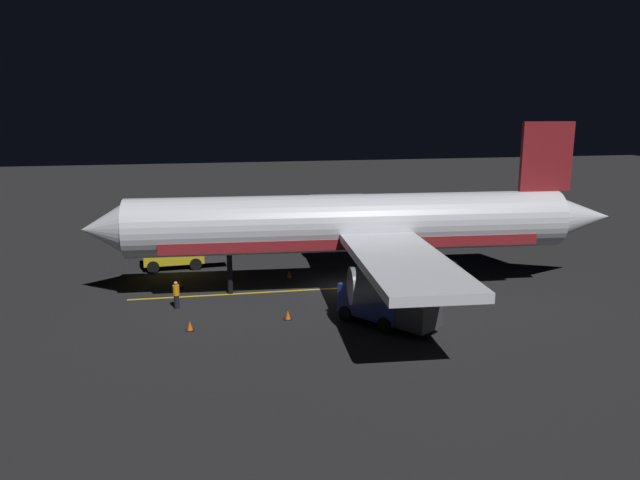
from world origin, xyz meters
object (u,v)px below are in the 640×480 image
Objects in this scene: baggage_truck at (181,251)px; traffic_cone_far at (190,326)px; airliner at (358,226)px; traffic_cone_near_left at (180,284)px; catering_truck at (385,306)px; traffic_cone_near_right at (289,275)px; traffic_cone_under_wing at (288,315)px; ground_crew_worker at (176,295)px.

baggage_truck is 11.63× the size of traffic_cone_far.
baggage_truck is at bearing 2.93° from traffic_cone_far.
airliner reaches higher than traffic_cone_near_left.
catering_truck is at bearing -130.01° from traffic_cone_near_left.
traffic_cone_far is (-13.84, -0.71, -1.06)m from baggage_truck.
baggage_truck reaches higher than traffic_cone_far.
traffic_cone_under_wing is at bearing 171.13° from traffic_cone_near_right.
airliner is 20.64× the size of ground_crew_worker.
traffic_cone_under_wing is (-3.26, -6.45, -0.64)m from ground_crew_worker.
traffic_cone_under_wing is at bearing 69.52° from catering_truck.
ground_crew_worker is at bearing 11.60° from traffic_cone_far.
ground_crew_worker is (5.25, 11.77, -0.26)m from catering_truck.
catering_truck is at bearing -114.03° from ground_crew_worker.
catering_truck is 10.82× the size of traffic_cone_near_left.
ground_crew_worker reaches higher than traffic_cone_near_right.
baggage_truck reaches higher than catering_truck.
traffic_cone_near_right is at bearing -55.36° from ground_crew_worker.
traffic_cone_near_left is 7.74m from traffic_cone_near_right.
airliner is at bearing -1.53° from catering_truck.
traffic_cone_far is at bearing 143.35° from traffic_cone_near_right.
traffic_cone_near_right is at bearing -83.79° from traffic_cone_near_left.
baggage_truck is 3.68× the size of ground_crew_worker.
ground_crew_worker is 4.59m from traffic_cone_near_left.
traffic_cone_near_left is at bearing 77.47° from airliner.
ground_crew_worker is 7.25m from traffic_cone_under_wing.
traffic_cone_near_left is 1.00× the size of traffic_cone_under_wing.
airliner is 5.61× the size of baggage_truck.
traffic_cone_near_right is at bearing -120.13° from baggage_truck.
catering_truck reaches higher than traffic_cone_far.
traffic_cone_near_right is at bearing 50.18° from airliner.
traffic_cone_near_right is (-4.46, -7.68, -1.06)m from baggage_truck.
catering_truck reaches higher than traffic_cone_under_wing.
ground_crew_worker is at bearing 178.77° from traffic_cone_near_left.
baggage_truck is (7.93, 11.85, -3.08)m from airliner.
baggage_truck is 11.63× the size of traffic_cone_under_wing.
ground_crew_worker reaches higher than traffic_cone_far.
ground_crew_worker is 3.16× the size of traffic_cone_near_right.
traffic_cone_near_left is at bearing 49.99° from catering_truck.
ground_crew_worker is 3.16× the size of traffic_cone_far.
traffic_cone_under_wing and traffic_cone_far have the same top height.
airliner is at bearing -46.84° from traffic_cone_under_wing.
catering_truck is 3.42× the size of ground_crew_worker.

